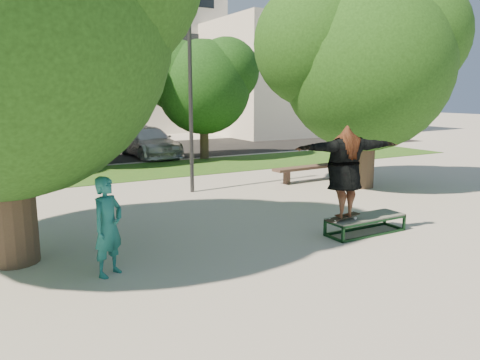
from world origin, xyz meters
TOP-DOWN VIEW (x-y plane):
  - ground at (0.00, 0.00)m, footprint 120.00×120.00m
  - grass_strip at (1.00, 9.50)m, footprint 30.00×4.00m
  - asphalt_strip at (0.00, 16.00)m, footprint 40.00×8.00m
  - tree_right at (5.92, 3.08)m, footprint 6.24×5.33m
  - bg_tree_mid at (-1.08, 12.08)m, footprint 5.76×4.92m
  - bg_tree_right at (4.43, 11.57)m, footprint 5.04×4.31m
  - lamppost at (1.00, 5.00)m, footprint 0.25×0.15m
  - office_building at (-2.00, 31.98)m, footprint 30.00×14.12m
  - side_building at (18.00, 22.00)m, footprint 15.00×10.00m
  - grind_box at (2.47, -0.78)m, footprint 1.80×0.60m
  - skater_rig at (1.82, -0.78)m, footprint 2.38×1.05m
  - bystander at (-2.88, -0.41)m, footprint 0.72×0.66m
  - bench at (5.49, 4.69)m, footprint 3.43×0.63m
  - car_dark at (-2.70, 13.50)m, footprint 2.18×4.69m
  - car_grey at (-0.83, 14.16)m, footprint 2.77×5.74m
  - car_silver_b at (2.55, 13.56)m, footprint 2.11×4.83m

SIDE VIEW (x-z plane):
  - ground at x=0.00m, z-range 0.00..0.00m
  - asphalt_strip at x=0.00m, z-range 0.00..0.01m
  - grass_strip at x=1.00m, z-range 0.00..0.02m
  - grind_box at x=2.47m, z-range 0.00..0.38m
  - bench at x=5.49m, z-range 0.18..0.70m
  - car_silver_b at x=2.55m, z-range 0.00..1.38m
  - car_dark at x=-2.70m, z-range 0.00..1.49m
  - car_grey at x=-0.83m, z-range 0.00..1.58m
  - bystander at x=-2.88m, z-range 0.00..1.65m
  - skater_rig at x=1.82m, z-range 0.41..2.37m
  - lamppost at x=1.00m, z-range 0.10..6.21m
  - bg_tree_right at x=4.43m, z-range 0.77..6.21m
  - side_building at x=18.00m, z-range 0.00..8.00m
  - bg_tree_mid at x=-1.08m, z-range 0.90..7.14m
  - tree_right at x=5.92m, z-range 0.84..7.35m
  - office_building at x=-2.00m, z-range 0.00..16.00m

